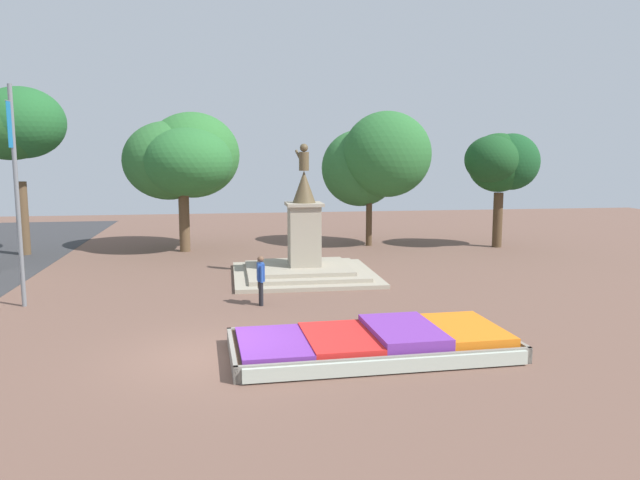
% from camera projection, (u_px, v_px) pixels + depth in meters
% --- Properties ---
extents(ground_plane, '(70.90, 70.90, 0.00)m').
position_uv_depth(ground_plane, '(214.00, 357.00, 14.99)').
color(ground_plane, brown).
extents(flower_planter, '(7.02, 3.41, 0.62)m').
position_uv_depth(flower_planter, '(378.00, 343.00, 15.26)').
color(flower_planter, '#38281C').
rests_on(flower_planter, ground_plane).
extents(statue_monument, '(5.53, 5.53, 5.20)m').
position_uv_depth(statue_monument, '(304.00, 255.00, 24.55)').
color(statue_monument, '#9E9480').
rests_on(statue_monument, ground_plane).
extents(banner_pole, '(0.14, 0.60, 6.95)m').
position_uv_depth(banner_pole, '(17.00, 192.00, 19.38)').
color(banner_pole, slate).
rests_on(banner_pole, ground_plane).
extents(pedestrian_with_handbag, '(0.24, 0.73, 1.61)m').
position_uv_depth(pedestrian_with_handbag, '(261.00, 278.00, 19.95)').
color(pedestrian_with_handbag, black).
rests_on(pedestrian_with_handbag, ground_plane).
extents(park_tree_far_left, '(5.73, 6.28, 6.85)m').
position_uv_depth(park_tree_far_left, '(183.00, 159.00, 30.73)').
color(park_tree_far_left, brown).
rests_on(park_tree_far_left, ground_plane).
extents(park_tree_behind_statue, '(3.96, 3.18, 5.82)m').
position_uv_depth(park_tree_behind_statue, '(501.00, 162.00, 31.52)').
color(park_tree_behind_statue, '#4C3823').
rests_on(park_tree_behind_statue, ground_plane).
extents(park_tree_far_right, '(4.48, 4.09, 7.86)m').
position_uv_depth(park_tree_far_right, '(16.00, 125.00, 28.60)').
color(park_tree_far_right, brown).
rests_on(park_tree_far_right, ground_plane).
extents(park_tree_street_side, '(5.42, 5.12, 6.93)m').
position_uv_depth(park_tree_street_side, '(378.00, 160.00, 32.07)').
color(park_tree_street_side, '#4C3823').
rests_on(park_tree_street_side, ground_plane).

